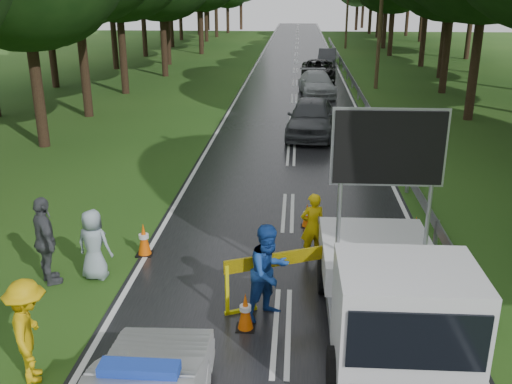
# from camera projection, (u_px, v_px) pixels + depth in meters

# --- Properties ---
(ground) EXTENTS (160.00, 160.00, 0.00)m
(ground) POSITION_uv_depth(u_px,v_px,m) (282.00, 330.00, 10.72)
(ground) COLOR #1B4413
(ground) RESTS_ON ground
(road) EXTENTS (7.00, 140.00, 0.02)m
(road) POSITION_uv_depth(u_px,v_px,m) (295.00, 83.00, 38.89)
(road) COLOR black
(road) RESTS_ON ground
(guardrail) EXTENTS (0.12, 60.06, 0.70)m
(guardrail) POSITION_uv_depth(u_px,v_px,m) (350.00, 76.00, 38.15)
(guardrail) COLOR gray
(guardrail) RESTS_ON ground
(utility_pole_mid) EXTENTS (1.40, 0.24, 10.00)m
(utility_pole_mid) POSITION_uv_depth(u_px,v_px,m) (381.00, 6.00, 34.95)
(utility_pole_mid) COLOR #473621
(utility_pole_mid) RESTS_ON ground
(work_truck) EXTENTS (2.33, 5.09, 4.03)m
(work_truck) POSITION_uv_depth(u_px,v_px,m) (391.00, 293.00, 9.88)
(work_truck) COLOR gray
(work_truck) RESTS_ON ground
(barrier) EXTENTS (2.66, 1.21, 1.19)m
(barrier) POSITION_uv_depth(u_px,v_px,m) (293.00, 264.00, 11.35)
(barrier) COLOR #D7D10B
(barrier) RESTS_ON ground
(officer) EXTENTS (0.68, 0.54, 1.62)m
(officer) POSITION_uv_depth(u_px,v_px,m) (313.00, 226.00, 13.36)
(officer) COLOR #E2B90C
(officer) RESTS_ON ground
(civilian) EXTENTS (1.18, 1.17, 1.92)m
(civilian) POSITION_uv_depth(u_px,v_px,m) (269.00, 272.00, 10.89)
(civilian) COLOR navy
(civilian) RESTS_ON ground
(bystander_left) EXTENTS (1.05, 1.32, 1.79)m
(bystander_left) POSITION_uv_depth(u_px,v_px,m) (29.00, 331.00, 9.12)
(bystander_left) COLOR gold
(bystander_left) RESTS_ON ground
(bystander_mid) EXTENTS (1.09, 1.21, 1.98)m
(bystander_mid) POSITION_uv_depth(u_px,v_px,m) (46.00, 241.00, 12.15)
(bystander_mid) COLOR #47494F
(bystander_mid) RESTS_ON ground
(bystander_right) EXTENTS (0.87, 0.65, 1.61)m
(bystander_right) POSITION_uv_depth(u_px,v_px,m) (94.00, 245.00, 12.42)
(bystander_right) COLOR #8EA0AA
(bystander_right) RESTS_ON ground
(queue_car_first) EXTENTS (2.35, 4.95, 1.64)m
(queue_car_first) POSITION_uv_depth(u_px,v_px,m) (311.00, 117.00, 24.63)
(queue_car_first) COLOR #3F4247
(queue_car_first) RESTS_ON ground
(queue_car_second) EXTENTS (2.38, 4.92, 1.38)m
(queue_car_second) POSITION_uv_depth(u_px,v_px,m) (317.00, 84.00, 34.14)
(queue_car_second) COLOR #A9ADB1
(queue_car_second) RESTS_ON ground
(queue_car_third) EXTENTS (2.39, 5.04, 1.39)m
(queue_car_third) POSITION_uv_depth(u_px,v_px,m) (318.00, 70.00, 39.76)
(queue_car_third) COLOR black
(queue_car_third) RESTS_ON ground
(queue_car_fourth) EXTENTS (1.73, 4.17, 1.34)m
(queue_car_fourth) POSITION_uv_depth(u_px,v_px,m) (327.00, 57.00, 47.58)
(queue_car_fourth) COLOR #3A3B41
(queue_car_fourth) RESTS_ON ground
(cone_center) EXTENTS (0.36, 0.36, 0.76)m
(cone_center) POSITION_uv_depth(u_px,v_px,m) (245.00, 312.00, 10.65)
(cone_center) COLOR black
(cone_center) RESTS_ON ground
(cone_far) EXTENTS (0.32, 0.32, 0.67)m
(cone_far) POSITION_uv_depth(u_px,v_px,m) (307.00, 216.00, 15.27)
(cone_far) COLOR black
(cone_far) RESTS_ON ground
(cone_left_mid) EXTENTS (0.39, 0.39, 0.82)m
(cone_left_mid) POSITION_uv_depth(u_px,v_px,m) (144.00, 240.00, 13.64)
(cone_left_mid) COLOR black
(cone_left_mid) RESTS_ON ground
(cone_right) EXTENTS (0.33, 0.33, 0.69)m
(cone_right) POSITION_uv_depth(u_px,v_px,m) (415.00, 229.00, 14.38)
(cone_right) COLOR black
(cone_right) RESTS_ON ground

